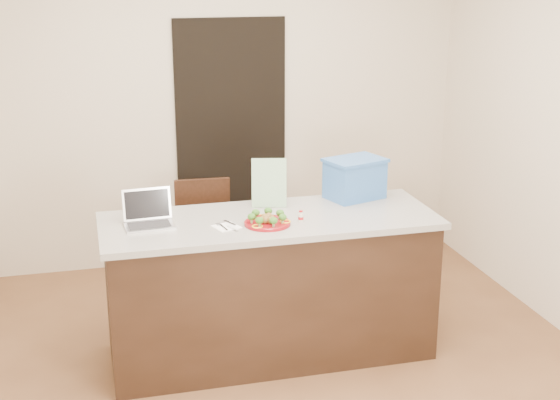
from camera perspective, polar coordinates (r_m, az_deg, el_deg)
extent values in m
plane|color=brown|center=(4.93, -0.01, -12.41)|extent=(4.00, 4.00, 0.00)
plane|color=beige|center=(6.33, -4.56, 7.31)|extent=(4.00, 0.00, 4.00)
plane|color=beige|center=(2.63, 11.00, -7.51)|extent=(4.00, 0.00, 4.00)
cube|color=black|center=(6.40, -3.57, 4.23)|extent=(0.90, 0.02, 2.00)
cube|color=black|center=(4.94, -0.74, -6.58)|extent=(2.00, 0.70, 0.88)
cube|color=beige|center=(4.78, -0.76, -1.53)|extent=(2.06, 0.76, 0.04)
cylinder|color=maroon|center=(4.65, -0.93, -1.71)|extent=(0.28, 0.28, 0.02)
torus|color=maroon|center=(4.64, -0.93, -1.64)|extent=(0.28, 0.28, 0.01)
sphere|color=brown|center=(4.64, -0.94, -1.38)|extent=(0.04, 0.04, 0.04)
sphere|color=brown|center=(4.62, -1.34, -1.44)|extent=(0.04, 0.04, 0.04)
sphere|color=brown|center=(4.60, -1.09, -1.51)|extent=(0.04, 0.04, 0.04)
sphere|color=brown|center=(4.61, -0.75, -1.51)|extent=(0.04, 0.04, 0.04)
sphere|color=brown|center=(4.62, -0.52, -1.42)|extent=(0.04, 0.04, 0.04)
sphere|color=brown|center=(4.65, -0.53, -1.32)|extent=(0.04, 0.04, 0.04)
sphere|color=brown|center=(4.67, -0.78, -1.24)|extent=(0.04, 0.04, 0.04)
sphere|color=brown|center=(4.67, -1.12, -1.25)|extent=(0.04, 0.04, 0.04)
ellipsoid|color=#255416|center=(4.72, -0.87, -0.81)|extent=(0.05, 0.05, 0.04)
ellipsoid|color=#255416|center=(4.69, -1.79, -0.93)|extent=(0.05, 0.05, 0.04)
ellipsoid|color=#255416|center=(4.62, -2.09, -1.24)|extent=(0.05, 0.05, 0.04)
ellipsoid|color=#255416|center=(4.55, -1.52, -1.50)|extent=(0.05, 0.05, 0.04)
ellipsoid|color=#255416|center=(4.55, -0.49, -1.52)|extent=(0.05, 0.05, 0.04)
ellipsoid|color=#255416|center=(4.61, 0.19, -1.27)|extent=(0.05, 0.05, 0.04)
ellipsoid|color=#255416|center=(4.68, 0.01, -0.96)|extent=(0.05, 0.05, 0.04)
torus|color=#FDA81A|center=(4.73, -1.53, -1.20)|extent=(0.07, 0.07, 0.01)
torus|color=#FDA81A|center=(4.56, -1.67, -1.94)|extent=(0.07, 0.07, 0.01)
torus|color=#FDA81A|center=(4.64, 0.40, -1.58)|extent=(0.07, 0.07, 0.01)
cube|color=white|center=(4.61, -3.94, -1.97)|extent=(0.18, 0.18, 0.01)
cube|color=#BDBCC1|center=(4.59, -4.14, -2.00)|extent=(0.03, 0.11, 0.00)
cube|color=#BDBCC1|center=(4.64, -4.28, -1.76)|extent=(0.04, 0.05, 0.00)
cube|color=silver|center=(4.57, -3.47, -2.05)|extent=(0.06, 0.09, 0.01)
cube|color=#BDBCC1|center=(4.66, -3.70, -1.66)|extent=(0.06, 0.11, 0.00)
cylinder|color=beige|center=(4.70, 1.53, -1.29)|extent=(0.03, 0.03, 0.05)
cylinder|color=beige|center=(4.69, 1.54, -0.94)|extent=(0.02, 0.02, 0.01)
cylinder|color=#AE1218|center=(4.68, 1.54, -0.83)|extent=(0.02, 0.02, 0.01)
cylinder|color=#AE1218|center=(4.70, 1.53, -1.33)|extent=(0.03, 0.03, 0.02)
cube|color=silver|center=(4.68, -9.54, -1.84)|extent=(0.30, 0.22, 0.01)
cube|color=silver|center=(4.74, -9.72, -0.28)|extent=(0.29, 0.07, 0.19)
cube|color=black|center=(4.74, -9.71, -0.30)|extent=(0.26, 0.05, 0.16)
cube|color=#28282A|center=(4.67, -9.54, -1.79)|extent=(0.25, 0.15, 0.00)
cube|color=silver|center=(4.94, -0.80, 1.25)|extent=(0.23, 0.10, 0.31)
cube|color=#3063B0|center=(5.15, 5.48, 1.47)|extent=(0.41, 0.34, 0.25)
cube|color=#3063B0|center=(5.12, 5.53, 2.91)|extent=(0.43, 0.37, 0.02)
cube|color=#351B0F|center=(5.65, -5.31, -3.64)|extent=(0.42, 0.42, 0.04)
cube|color=#351B0F|center=(5.74, -5.68, -0.68)|extent=(0.40, 0.06, 0.46)
cylinder|color=#351B0F|center=(5.55, -6.73, -6.48)|extent=(0.03, 0.03, 0.43)
cylinder|color=#351B0F|center=(5.60, -3.21, -6.16)|extent=(0.03, 0.03, 0.43)
cylinder|color=#351B0F|center=(5.87, -7.20, -5.16)|extent=(0.03, 0.03, 0.43)
cylinder|color=#351B0F|center=(5.91, -3.87, -4.87)|extent=(0.03, 0.03, 0.43)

